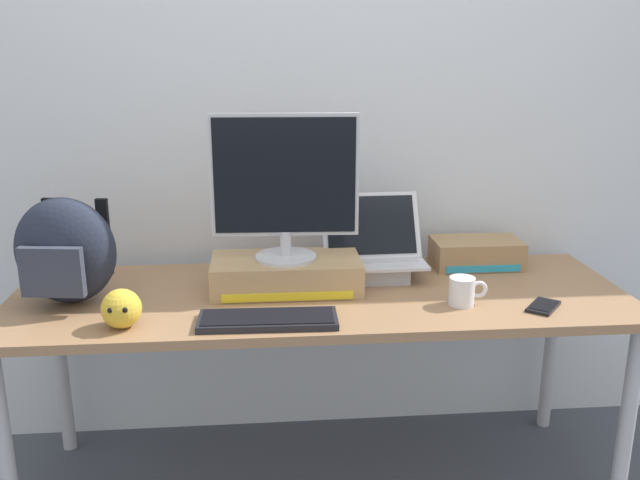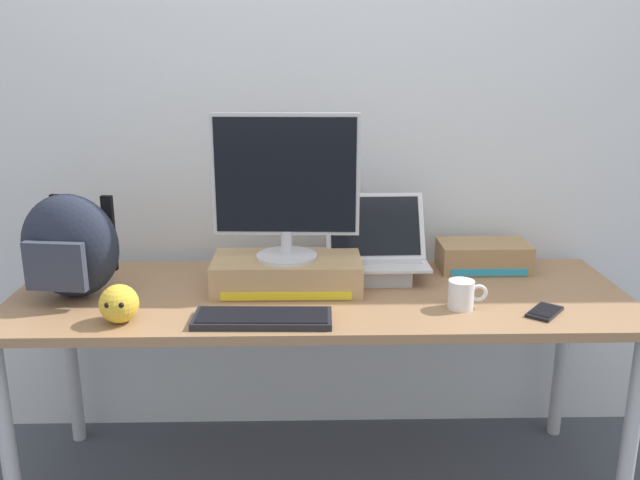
{
  "view_description": "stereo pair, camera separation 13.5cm",
  "coord_description": "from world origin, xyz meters",
  "px_view_note": "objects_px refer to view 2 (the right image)",
  "views": [
    {
      "loc": [
        -0.18,
        -2.06,
        1.49
      ],
      "look_at": [
        0.0,
        0.0,
        0.9
      ],
      "focal_mm": 37.5,
      "sensor_mm": 36.0,
      "label": 1
    },
    {
      "loc": [
        -0.05,
        -2.07,
        1.49
      ],
      "look_at": [
        0.0,
        0.0,
        0.9
      ],
      "focal_mm": 37.5,
      "sensor_mm": 36.0,
      "label": 2
    }
  ],
  "objects_px": {
    "desktop_monitor": "(286,186)",
    "open_laptop": "(376,261)",
    "plush_toy": "(119,304)",
    "toner_box_cyan": "(483,256)",
    "messenger_backpack": "(70,247)",
    "external_keyboard": "(263,318)",
    "toner_box_yellow": "(287,273)",
    "coffee_mug": "(462,294)",
    "cell_phone": "(545,312)"
  },
  "relations": [
    {
      "from": "desktop_monitor",
      "to": "open_laptop",
      "type": "xyz_separation_m",
      "value": [
        0.31,
        0.1,
        -0.29
      ]
    },
    {
      "from": "plush_toy",
      "to": "toner_box_cyan",
      "type": "distance_m",
      "value": 1.28
    },
    {
      "from": "messenger_backpack",
      "to": "external_keyboard",
      "type": "bearing_deg",
      "value": -12.06
    },
    {
      "from": "messenger_backpack",
      "to": "plush_toy",
      "type": "xyz_separation_m",
      "value": [
        0.2,
        -0.22,
        -0.11
      ]
    },
    {
      "from": "toner_box_yellow",
      "to": "messenger_backpack",
      "type": "relative_size",
      "value": 1.45
    },
    {
      "from": "coffee_mug",
      "to": "plush_toy",
      "type": "height_order",
      "value": "plush_toy"
    },
    {
      "from": "coffee_mug",
      "to": "toner_box_cyan",
      "type": "distance_m",
      "value": 0.41
    },
    {
      "from": "external_keyboard",
      "to": "toner_box_cyan",
      "type": "distance_m",
      "value": 0.91
    },
    {
      "from": "open_laptop",
      "to": "toner_box_cyan",
      "type": "bearing_deg",
      "value": 10.7
    },
    {
      "from": "toner_box_yellow",
      "to": "cell_phone",
      "type": "distance_m",
      "value": 0.83
    },
    {
      "from": "messenger_backpack",
      "to": "toner_box_cyan",
      "type": "xyz_separation_m",
      "value": [
        1.4,
        0.25,
        -0.12
      ]
    },
    {
      "from": "desktop_monitor",
      "to": "toner_box_cyan",
      "type": "distance_m",
      "value": 0.79
    },
    {
      "from": "messenger_backpack",
      "to": "cell_phone",
      "type": "distance_m",
      "value": 1.5
    },
    {
      "from": "messenger_backpack",
      "to": "coffee_mug",
      "type": "bearing_deg",
      "value": 1.67
    },
    {
      "from": "cell_phone",
      "to": "toner_box_cyan",
      "type": "distance_m",
      "value": 0.44
    },
    {
      "from": "desktop_monitor",
      "to": "toner_box_yellow",
      "type": "bearing_deg",
      "value": 89.07
    },
    {
      "from": "coffee_mug",
      "to": "cell_phone",
      "type": "height_order",
      "value": "coffee_mug"
    },
    {
      "from": "messenger_backpack",
      "to": "toner_box_yellow",
      "type": "bearing_deg",
      "value": 12.82
    },
    {
      "from": "toner_box_cyan",
      "to": "plush_toy",
      "type": "bearing_deg",
      "value": -158.59
    },
    {
      "from": "coffee_mug",
      "to": "toner_box_cyan",
      "type": "xyz_separation_m",
      "value": [
        0.16,
        0.38,
        0.0
      ]
    },
    {
      "from": "open_laptop",
      "to": "desktop_monitor",
      "type": "bearing_deg",
      "value": -162.63
    },
    {
      "from": "toner_box_yellow",
      "to": "open_laptop",
      "type": "bearing_deg",
      "value": 18.48
    },
    {
      "from": "toner_box_yellow",
      "to": "coffee_mug",
      "type": "xyz_separation_m",
      "value": [
        0.54,
        -0.19,
        -0.01
      ]
    },
    {
      "from": "toner_box_yellow",
      "to": "open_laptop",
      "type": "relative_size",
      "value": 1.39
    },
    {
      "from": "toner_box_yellow",
      "to": "plush_toy",
      "type": "bearing_deg",
      "value": -150.01
    },
    {
      "from": "external_keyboard",
      "to": "coffee_mug",
      "type": "relative_size",
      "value": 3.37
    },
    {
      "from": "toner_box_yellow",
      "to": "desktop_monitor",
      "type": "distance_m",
      "value": 0.3
    },
    {
      "from": "messenger_backpack",
      "to": "desktop_monitor",
      "type": "bearing_deg",
      "value": 12.72
    },
    {
      "from": "desktop_monitor",
      "to": "coffee_mug",
      "type": "xyz_separation_m",
      "value": [
        0.54,
        -0.19,
        -0.31
      ]
    },
    {
      "from": "toner_box_yellow",
      "to": "toner_box_cyan",
      "type": "bearing_deg",
      "value": 14.88
    },
    {
      "from": "plush_toy",
      "to": "messenger_backpack",
      "type": "bearing_deg",
      "value": 133.16
    },
    {
      "from": "external_keyboard",
      "to": "plush_toy",
      "type": "relative_size",
      "value": 3.57
    },
    {
      "from": "messenger_backpack",
      "to": "plush_toy",
      "type": "bearing_deg",
      "value": -39.09
    },
    {
      "from": "toner_box_cyan",
      "to": "cell_phone",
      "type": "bearing_deg",
      "value": -79.48
    },
    {
      "from": "coffee_mug",
      "to": "messenger_backpack",
      "type": "bearing_deg",
      "value": 173.92
    },
    {
      "from": "open_laptop",
      "to": "coffee_mug",
      "type": "bearing_deg",
      "value": -52.74
    },
    {
      "from": "plush_toy",
      "to": "desktop_monitor",
      "type": "bearing_deg",
      "value": 29.9
    },
    {
      "from": "toner_box_cyan",
      "to": "external_keyboard",
      "type": "bearing_deg",
      "value": -148.53
    },
    {
      "from": "external_keyboard",
      "to": "coffee_mug",
      "type": "distance_m",
      "value": 0.62
    },
    {
      "from": "external_keyboard",
      "to": "cell_phone",
      "type": "bearing_deg",
      "value": 4.56
    },
    {
      "from": "coffee_mug",
      "to": "desktop_monitor",
      "type": "bearing_deg",
      "value": 160.67
    },
    {
      "from": "external_keyboard",
      "to": "open_laptop",
      "type": "bearing_deg",
      "value": 47.68
    },
    {
      "from": "external_keyboard",
      "to": "plush_toy",
      "type": "height_order",
      "value": "plush_toy"
    },
    {
      "from": "coffee_mug",
      "to": "plush_toy",
      "type": "bearing_deg",
      "value": -175.17
    },
    {
      "from": "external_keyboard",
      "to": "messenger_backpack",
      "type": "xyz_separation_m",
      "value": [
        -0.62,
        0.22,
        0.16
      ]
    },
    {
      "from": "messenger_backpack",
      "to": "cell_phone",
      "type": "xyz_separation_m",
      "value": [
        1.48,
        -0.18,
        -0.16
      ]
    },
    {
      "from": "open_laptop",
      "to": "external_keyboard",
      "type": "distance_m",
      "value": 0.54
    },
    {
      "from": "coffee_mug",
      "to": "cell_phone",
      "type": "relative_size",
      "value": 0.82
    },
    {
      "from": "toner_box_cyan",
      "to": "open_laptop",
      "type": "bearing_deg",
      "value": -168.0
    },
    {
      "from": "external_keyboard",
      "to": "plush_toy",
      "type": "xyz_separation_m",
      "value": [
        -0.42,
        0.01,
        0.05
      ]
    }
  ]
}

